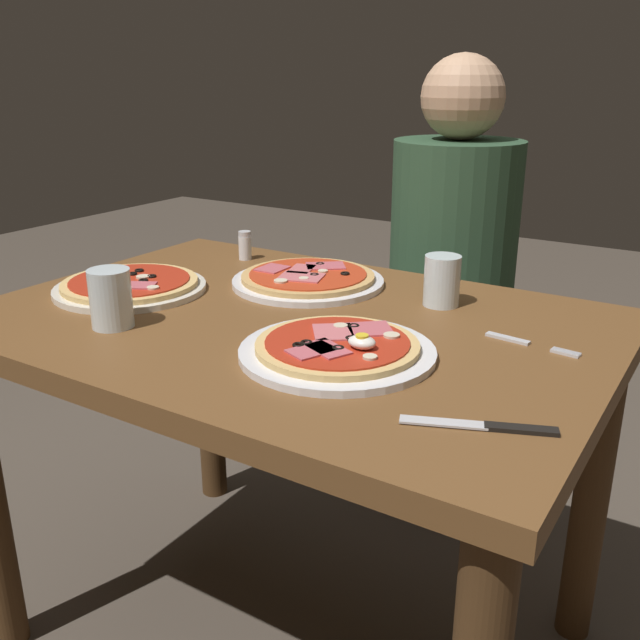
{
  "coord_description": "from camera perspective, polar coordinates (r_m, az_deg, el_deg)",
  "views": [
    {
      "loc": [
        0.69,
        -0.99,
        1.14
      ],
      "look_at": [
        0.1,
        -0.06,
        0.75
      ],
      "focal_mm": 39.73,
      "sensor_mm": 36.0,
      "label": 1
    }
  ],
  "objects": [
    {
      "name": "ground_plane",
      "position": [
        1.66,
        -2.08,
        -23.92
      ],
      "size": [
        8.0,
        8.0,
        0.0
      ],
      "primitive_type": "plane",
      "color": "#4C4238"
    },
    {
      "name": "dining_table",
      "position": [
        1.32,
        -2.4,
        -4.65
      ],
      "size": [
        1.12,
        0.78,
        0.72
      ],
      "color": "brown",
      "rests_on": "ground"
    },
    {
      "name": "pizza_foreground",
      "position": [
        1.1,
        1.44,
        -2.33
      ],
      "size": [
        0.31,
        0.31,
        0.05
      ],
      "color": "white",
      "rests_on": "dining_table"
    },
    {
      "name": "pizza_across_left",
      "position": [
        1.47,
        -0.99,
        3.32
      ],
      "size": [
        0.31,
        0.31,
        0.03
      ],
      "color": "white",
      "rests_on": "dining_table"
    },
    {
      "name": "pizza_across_right",
      "position": [
        1.47,
        -15.05,
        2.7
      ],
      "size": [
        0.3,
        0.3,
        0.03
      ],
      "color": "silver",
      "rests_on": "dining_table"
    },
    {
      "name": "water_glass_near",
      "position": [
        1.35,
        9.78,
        2.88
      ],
      "size": [
        0.07,
        0.07,
        0.1
      ],
      "color": "silver",
      "rests_on": "dining_table"
    },
    {
      "name": "water_glass_far",
      "position": [
        1.27,
        -16.47,
        1.39
      ],
      "size": [
        0.07,
        0.07,
        0.1
      ],
      "color": "silver",
      "rests_on": "dining_table"
    },
    {
      "name": "fork",
      "position": [
        1.2,
        16.11,
        -1.75
      ],
      "size": [
        0.16,
        0.03,
        0.0
      ],
      "color": "silver",
      "rests_on": "dining_table"
    },
    {
      "name": "knife",
      "position": [
        0.91,
        13.49,
        -8.34
      ],
      "size": [
        0.19,
        0.09,
        0.01
      ],
      "color": "silver",
      "rests_on": "dining_table"
    },
    {
      "name": "salt_shaker",
      "position": [
        1.67,
        -6.07,
        5.98
      ],
      "size": [
        0.03,
        0.03,
        0.07
      ],
      "color": "white",
      "rests_on": "dining_table"
    },
    {
      "name": "diner_person",
      "position": [
        1.88,
        10.38,
        1.25
      ],
      "size": [
        0.32,
        0.32,
        1.18
      ],
      "rotation": [
        0.0,
        0.0,
        3.14
      ],
      "color": "black",
      "rests_on": "ground"
    }
  ]
}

